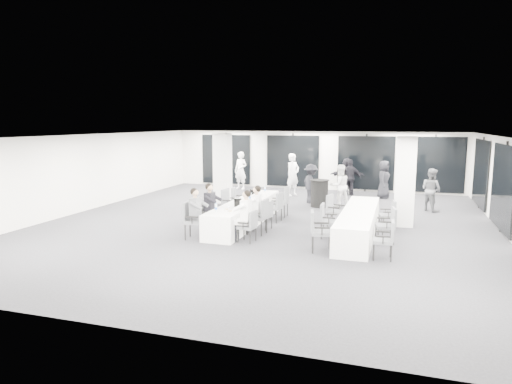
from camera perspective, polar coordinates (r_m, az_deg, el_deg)
room at (r=15.42m, az=5.71°, el=1.78°), size 14.04×16.04×2.84m
column_left at (r=18.47m, az=-4.20°, el=2.99°), size 0.60×0.60×2.80m
column_right at (r=14.99m, az=18.13°, el=1.23°), size 0.60×0.60×2.80m
banquet_table_main at (r=14.57m, az=-1.38°, el=-2.62°), size 0.90×5.00×0.75m
banquet_table_side at (r=13.45m, az=12.69°, el=-3.80°), size 0.90×5.00×0.75m
cocktail_table at (r=17.72m, az=7.94°, el=-0.15°), size 0.75×0.75×1.05m
chair_main_left_near at (r=12.89m, az=-8.04°, el=-3.22°), size 0.59×0.64×1.04m
chair_main_left_second at (r=13.83m, az=-6.14°, el=-2.66°), size 0.53×0.56×0.92m
chair_main_left_mid at (r=14.45m, az=-5.04°, el=-2.10°), size 0.51×0.56×0.94m
chair_main_left_fourth at (r=15.52m, az=-3.40°, el=-1.20°), size 0.57×0.62×1.00m
chair_main_left_far at (r=16.26m, az=-2.38°, el=-0.86°), size 0.53×0.57×0.94m
chair_main_right_near at (r=12.40m, az=-0.83°, el=-4.07°), size 0.50×0.54×0.87m
chair_main_right_second at (r=13.24m, az=0.51°, el=-2.82°), size 0.56×0.61×1.04m
chair_main_right_mid at (r=13.88m, az=1.22°, el=-2.71°), size 0.53×0.55×0.86m
chair_main_right_fourth at (r=14.91m, az=2.47°, el=-1.65°), size 0.57×0.61×0.98m
chair_main_right_far at (r=15.74m, az=3.32°, el=-0.97°), size 0.53×0.60×1.04m
chair_side_left_near at (r=11.63m, az=7.75°, el=-4.55°), size 0.62×0.65×1.03m
chair_side_left_mid at (r=13.03m, az=8.86°, el=-3.31°), size 0.50×0.56×0.96m
chair_side_left_far at (r=14.39m, az=9.71°, el=-2.08°), size 0.61×0.64×1.01m
chair_side_right_near at (r=11.30m, az=15.99°, el=-5.48°), size 0.50×0.55×0.94m
chair_side_right_mid at (r=12.84m, az=16.21°, el=-3.73°), size 0.58×0.61×0.97m
chair_side_right_far at (r=14.47m, az=16.35°, el=-2.53°), size 0.53×0.56×0.89m
seated_guest_a at (r=12.79m, az=-7.33°, el=-2.30°), size 0.50×0.38×1.44m
seated_guest_b at (r=13.70m, az=-5.55°, el=-1.53°), size 0.50×0.38×1.44m
seated_guest_c at (r=12.39m, az=-1.51°, el=-2.59°), size 0.50×0.38×1.44m
seated_guest_d at (r=13.26m, az=-0.20°, el=-1.83°), size 0.50×0.38×1.44m
standing_guest_a at (r=20.26m, az=4.63°, el=2.52°), size 0.94×0.99×2.12m
standing_guest_b at (r=17.86m, az=10.43°, el=1.13°), size 1.04×0.93×1.85m
standing_guest_c at (r=18.43m, az=6.89°, el=1.35°), size 1.17×1.28×1.79m
standing_guest_d at (r=20.60m, az=11.70°, el=2.08°), size 1.15×0.73×1.84m
standing_guest_e at (r=20.20m, az=15.70°, el=1.80°), size 0.67×0.96×1.83m
standing_guest_f at (r=20.96m, az=11.31°, el=2.26°), size 1.75×0.74×1.87m
standing_guest_g at (r=22.19m, az=-1.93°, el=3.02°), size 0.90×0.80×2.07m
standing_guest_h at (r=17.86m, az=21.06°, el=0.59°), size 0.99×0.97×1.79m
ice_bucket_near at (r=13.58m, az=-2.29°, el=-1.30°), size 0.23×0.23×0.26m
ice_bucket_far at (r=15.40m, az=-0.36°, el=-0.11°), size 0.22×0.22×0.25m
water_bottle_a at (r=12.88m, az=-5.02°, el=-1.95°), size 0.07×0.07×0.23m
water_bottle_b at (r=14.65m, az=-0.70°, el=-0.58°), size 0.08×0.08×0.25m
water_bottle_c at (r=16.41m, az=1.14°, el=0.34°), size 0.06×0.06×0.20m
plate_a at (r=13.16m, az=-3.63°, el=-2.16°), size 0.21×0.21×0.03m
plate_b at (r=12.87m, az=-3.26°, el=-2.41°), size 0.20×0.20×0.03m
plate_c at (r=13.85m, az=-2.10°, el=-1.59°), size 0.22×0.22×0.03m
wine_glass at (r=12.59m, az=-3.43°, el=-1.94°), size 0.08×0.08×0.22m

